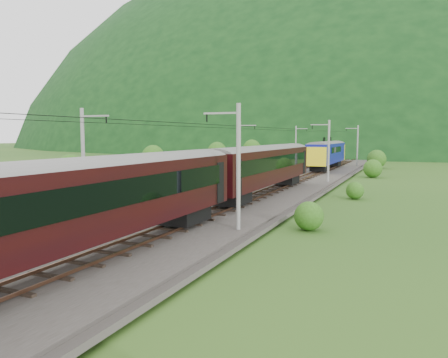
% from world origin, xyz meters
% --- Properties ---
extents(ground, '(600.00, 600.00, 0.00)m').
position_xyz_m(ground, '(0.00, 0.00, 0.00)').
color(ground, '#244D18').
rests_on(ground, ground).
extents(railbed, '(14.00, 220.00, 0.30)m').
position_xyz_m(railbed, '(0.00, 10.00, 0.15)').
color(railbed, '#38332D').
rests_on(railbed, ground).
extents(track_left, '(2.40, 220.00, 0.27)m').
position_xyz_m(track_left, '(-2.40, 10.00, 0.37)').
color(track_left, brown).
rests_on(track_left, railbed).
extents(track_right, '(2.40, 220.00, 0.27)m').
position_xyz_m(track_right, '(2.40, 10.00, 0.37)').
color(track_right, brown).
rests_on(track_right, railbed).
extents(catenary_left, '(2.54, 192.28, 8.00)m').
position_xyz_m(catenary_left, '(-6.12, 32.00, 4.50)').
color(catenary_left, gray).
rests_on(catenary_left, railbed).
extents(catenary_right, '(2.54, 192.28, 8.00)m').
position_xyz_m(catenary_right, '(6.12, 32.00, 4.50)').
color(catenary_right, gray).
rests_on(catenary_right, railbed).
extents(overhead_wires, '(4.83, 198.00, 0.03)m').
position_xyz_m(overhead_wires, '(0.00, 10.00, 7.10)').
color(overhead_wires, black).
rests_on(overhead_wires, ground).
extents(mountain_main, '(504.00, 360.00, 244.00)m').
position_xyz_m(mountain_main, '(0.00, 260.00, 0.00)').
color(mountain_main, black).
rests_on(mountain_main, ground).
extents(mountain_ridge, '(336.00, 280.00, 132.00)m').
position_xyz_m(mountain_ridge, '(-120.00, 300.00, 0.00)').
color(mountain_ridge, black).
rests_on(mountain_ridge, ground).
extents(train, '(3.32, 134.49, 5.79)m').
position_xyz_m(train, '(2.40, -8.82, 3.87)').
color(train, black).
rests_on(train, ground).
extents(hazard_post_near, '(0.16, 0.16, 1.52)m').
position_xyz_m(hazard_post_near, '(-0.40, 36.60, 1.06)').
color(hazard_post_near, red).
rests_on(hazard_post_near, railbed).
extents(hazard_post_far, '(0.15, 0.15, 1.44)m').
position_xyz_m(hazard_post_far, '(0.19, 58.40, 1.02)').
color(hazard_post_far, red).
rests_on(hazard_post_far, railbed).
extents(signal, '(0.26, 0.26, 2.39)m').
position_xyz_m(signal, '(-3.25, 67.11, 1.70)').
color(signal, black).
rests_on(signal, railbed).
extents(vegetation_left, '(11.65, 147.46, 6.63)m').
position_xyz_m(vegetation_left, '(-14.02, 11.64, 2.35)').
color(vegetation_left, '#2C5416').
rests_on(vegetation_left, ground).
extents(vegetation_right, '(5.13, 104.23, 3.22)m').
position_xyz_m(vegetation_right, '(10.49, 40.54, 1.32)').
color(vegetation_right, '#2C5416').
rests_on(vegetation_right, ground).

